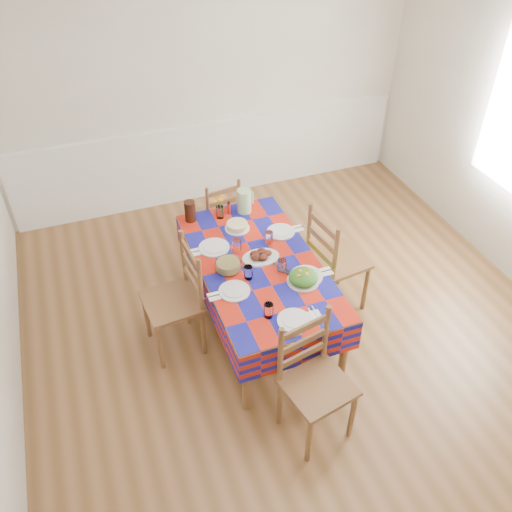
{
  "coord_description": "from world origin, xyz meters",
  "views": [
    {
      "loc": [
        -1.44,
        -2.81,
        3.5
      ],
      "look_at": [
        -0.32,
        0.2,
        0.88
      ],
      "focal_mm": 38.0,
      "sensor_mm": 36.0,
      "label": 1
    }
  ],
  "objects": [
    {
      "name": "room",
      "position": [
        0.0,
        0.0,
        1.35
      ],
      "size": [
        4.58,
        5.08,
        2.78
      ],
      "color": "brown",
      "rests_on": "ground"
    },
    {
      "name": "green_pitcher",
      "position": [
        -0.11,
        1.07,
        0.8
      ],
      "size": [
        0.13,
        0.13,
        0.22
      ],
      "primitive_type": "cylinder",
      "color": "#9FC88D",
      "rests_on": "dining_table"
    },
    {
      "name": "meat_platter",
      "position": [
        -0.22,
        0.38,
        0.71
      ],
      "size": [
        0.31,
        0.22,
        0.06
      ],
      "color": "silver",
      "rests_on": "dining_table"
    },
    {
      "name": "setting_left_far",
      "position": [
        -0.48,
        0.6,
        0.71
      ],
      "size": [
        0.48,
        0.28,
        0.13
      ],
      "rotation": [
        0.0,
        0.0,
        1.57
      ],
      "color": "silver",
      "rests_on": "dining_table"
    },
    {
      "name": "flower_vase",
      "position": [
        -0.35,
        1.05,
        0.78
      ],
      "size": [
        0.14,
        0.11,
        0.22
      ],
      "color": "white",
      "rests_on": "dining_table"
    },
    {
      "name": "setting_left_near",
      "position": [
        -0.49,
        0.11,
        0.71
      ],
      "size": [
        0.44,
        0.26,
        0.12
      ],
      "rotation": [
        0.0,
        0.0,
        1.57
      ],
      "color": "silver",
      "rests_on": "dining_table"
    },
    {
      "name": "setting_right_far",
      "position": [
        0.03,
        0.61,
        0.71
      ],
      "size": [
        0.46,
        0.26,
        0.12
      ],
      "rotation": [
        0.0,
        0.0,
        -1.57
      ],
      "color": "silver",
      "rests_on": "dining_table"
    },
    {
      "name": "tea_pitcher",
      "position": [
        -0.61,
        1.1,
        0.78
      ],
      "size": [
        0.1,
        0.1,
        0.2
      ],
      "primitive_type": "cylinder",
      "color": "black",
      "rests_on": "dining_table"
    },
    {
      "name": "setting_near_head",
      "position": [
        -0.29,
        -0.33,
        0.71
      ],
      "size": [
        0.4,
        0.27,
        0.12
      ],
      "color": "silver",
      "rests_on": "dining_table"
    },
    {
      "name": "setting_right_near",
      "position": [
        -0.01,
        0.08,
        0.71
      ],
      "size": [
        0.48,
        0.28,
        0.12
      ],
      "rotation": [
        0.0,
        0.0,
        -1.57
      ],
      "color": "silver",
      "rests_on": "dining_table"
    },
    {
      "name": "chair_left",
      "position": [
        -0.95,
        0.33,
        0.5
      ],
      "size": [
        0.46,
        0.48,
        1.01
      ],
      "rotation": [
        0.0,
        0.0,
        -1.49
      ],
      "color": "brown",
      "rests_on": "room"
    },
    {
      "name": "dining_table",
      "position": [
        -0.25,
        0.33,
        0.61
      ],
      "size": [
        0.95,
        1.76,
        0.69
      ],
      "color": "brown",
      "rests_on": "room"
    },
    {
      "name": "name_card",
      "position": [
        -0.27,
        -0.5,
        0.69
      ],
      "size": [
        0.07,
        0.02,
        0.02
      ],
      "primitive_type": "cube",
      "color": "silver",
      "rests_on": "dining_table"
    },
    {
      "name": "chair_far",
      "position": [
        -0.25,
        1.44,
        0.42
      ],
      "size": [
        0.41,
        0.4,
        0.86
      ],
      "rotation": [
        0.0,
        0.0,
        3.25
      ],
      "color": "brown",
      "rests_on": "room"
    },
    {
      "name": "hot_sauce",
      "position": [
        -0.26,
        1.08,
        0.75
      ],
      "size": [
        0.03,
        0.03,
        0.13
      ],
      "primitive_type": "cylinder",
      "color": "red",
      "rests_on": "dining_table"
    },
    {
      "name": "serving_utensils",
      "position": [
        -0.11,
        0.26,
        0.69
      ],
      "size": [
        0.14,
        0.32,
        0.01
      ],
      "color": "black",
      "rests_on": "dining_table"
    },
    {
      "name": "cake",
      "position": [
        -0.26,
        0.83,
        0.72
      ],
      "size": [
        0.22,
        0.22,
        0.06
      ],
      "color": "silver",
      "rests_on": "dining_table"
    },
    {
      "name": "wainscot",
      "position": [
        0.0,
        2.48,
        0.49
      ],
      "size": [
        4.41,
        0.06,
        0.92
      ],
      "color": "white",
      "rests_on": "room"
    },
    {
      "name": "chair_near",
      "position": [
        -0.26,
        -0.77,
        0.49
      ],
      "size": [
        0.52,
        0.5,
        1.0
      ],
      "rotation": [
        0.0,
        0.0,
        0.21
      ],
      "color": "brown",
      "rests_on": "room"
    },
    {
      "name": "pasta_bowl",
      "position": [
        -0.5,
        0.34,
        0.72
      ],
      "size": [
        0.2,
        0.2,
        0.07
      ],
      "color": "white",
      "rests_on": "dining_table"
    },
    {
      "name": "salad_platter",
      "position": [
        -0.01,
        -0.0,
        0.73
      ],
      "size": [
        0.25,
        0.25,
        0.11
      ],
      "color": "silver",
      "rests_on": "dining_table"
    },
    {
      "name": "chair_right",
      "position": [
        0.44,
        0.32,
        0.51
      ],
      "size": [
        0.49,
        0.51,
        1.03
      ],
      "rotation": [
        0.0,
        0.0,
        1.7
      ],
      "color": "brown",
      "rests_on": "room"
    }
  ]
}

